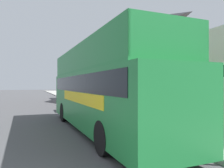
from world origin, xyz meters
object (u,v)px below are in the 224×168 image
object	(u,v)px
tour_bus	(100,93)
pedestrian_second	(189,109)
parked_car_ahead_of_bus	(78,103)
lamp_post_second	(104,72)
lamp_post_nearest	(160,63)

from	to	relation	value
tour_bus	pedestrian_second	size ratio (longest dim) A/B	7.32
parked_car_ahead_of_bus	pedestrian_second	distance (m)	10.14
pedestrian_second	parked_car_ahead_of_bus	bearing A→B (deg)	107.46
pedestrian_second	lamp_post_second	xyz separation A→B (m)	(-1.29, 8.20, 2.10)
lamp_post_nearest	lamp_post_second	size ratio (longest dim) A/B	0.99
parked_car_ahead_of_bus	pedestrian_second	size ratio (longest dim) A/B	2.83
tour_bus	parked_car_ahead_of_bus	xyz separation A→B (m)	(0.62, 7.84, -1.07)
lamp_post_second	tour_bus	bearing A→B (deg)	-110.37
pedestrian_second	lamp_post_second	size ratio (longest dim) A/B	0.36
tour_bus	lamp_post_second	xyz separation A→B (m)	(2.37, 6.38, 1.40)
tour_bus	lamp_post_second	bearing A→B (deg)	67.98
tour_bus	pedestrian_second	distance (m)	4.15
pedestrian_second	lamp_post_second	bearing A→B (deg)	98.97
parked_car_ahead_of_bus	lamp_post_second	size ratio (longest dim) A/B	1.01
parked_car_ahead_of_bus	lamp_post_nearest	size ratio (longest dim) A/B	1.01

